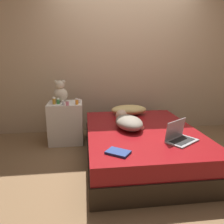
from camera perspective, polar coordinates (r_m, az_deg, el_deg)
ground_plane at (r=3.06m, az=7.53°, el=-11.84°), size 12.00×12.00×0.00m
wall_back at (r=3.98m, az=3.53°, el=13.73°), size 8.00×0.06×2.60m
bed at (r=2.98m, az=7.66°, el=-8.27°), size 1.44×1.96×0.42m
nightstand at (r=3.55m, az=-11.93°, el=-2.70°), size 0.53×0.46×0.64m
pillow at (r=3.57m, az=4.42°, el=0.57°), size 0.57×0.35×0.15m
person_lying at (r=2.92m, az=4.20°, el=-2.48°), size 0.40×0.71×0.17m
laptop at (r=2.59m, az=17.24°, el=-6.14°), size 0.42×0.38×0.23m
teddy_bear at (r=3.53m, az=-13.35°, el=5.00°), size 0.22×0.22×0.34m
bottle_pink at (r=3.27m, az=-11.63°, el=2.35°), size 0.05×0.05×0.08m
bottle_green at (r=3.40m, az=-13.91°, el=2.79°), size 0.05×0.05×0.09m
bottle_amber at (r=3.40m, az=-14.90°, el=2.87°), size 0.05×0.05×0.11m
bottle_clear at (r=3.30m, az=-12.68°, el=2.36°), size 0.04×0.04×0.07m
bottle_white at (r=3.39m, az=-8.60°, el=2.81°), size 0.04×0.04×0.06m
bottle_orange at (r=3.31m, az=-9.18°, el=2.73°), size 0.04×0.04×0.09m
book at (r=2.19m, az=1.59°, el=-10.48°), size 0.27×0.26×0.02m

